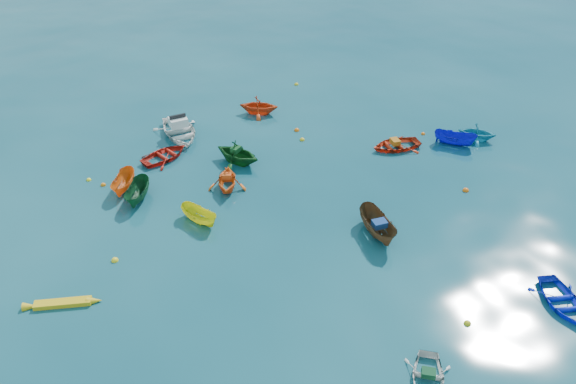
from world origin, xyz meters
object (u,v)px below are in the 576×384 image
dinghy_blue_se (560,304)px  kayak_yellow (63,305)px  motorboat_white (180,135)px  dinghy_white_near (427,382)px

dinghy_blue_se → kayak_yellow: dinghy_blue_se is taller
dinghy_blue_se → motorboat_white: size_ratio=0.72×
dinghy_blue_se → motorboat_white: 26.18m
kayak_yellow → motorboat_white: 16.47m
dinghy_white_near → kayak_yellow: dinghy_white_near is taller
dinghy_white_near → motorboat_white: size_ratio=0.61×
dinghy_blue_se → motorboat_white: (-10.75, 23.87, 0.00)m
kayak_yellow → motorboat_white: (10.17, 12.96, 0.00)m
kayak_yellow → dinghy_white_near: bearing=-111.8°
kayak_yellow → motorboat_white: bearing=-17.6°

